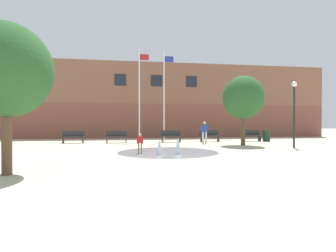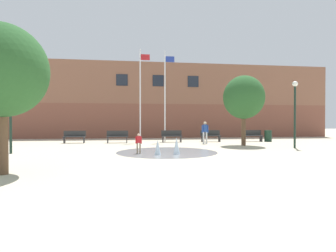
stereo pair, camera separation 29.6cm
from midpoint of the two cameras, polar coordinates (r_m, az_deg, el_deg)
name	(u,v)px [view 2 (the right image)]	position (r m, az deg, el deg)	size (l,w,h in m)	color
ground_plane	(205,167)	(9.14, 9.07, -8.84)	(100.00, 100.00, 0.00)	#BCB299
library_building	(156,102)	(28.77, -2.43, 5.16)	(36.00, 6.05, 7.47)	brown
splash_fountain	(167,150)	(13.09, 0.52, -5.18)	(5.16, 5.16, 0.82)	gray
park_bench_far_left	(74,137)	(20.56, -19.30, -2.19)	(1.60, 0.44, 0.91)	#28282D
park_bench_left_of_flagpoles	(117,136)	(19.98, -10.54, -2.25)	(1.60, 0.44, 0.91)	#28282D
park_bench_under_left_flagpole	(172,136)	(20.34, 1.23, -2.18)	(1.60, 0.44, 0.91)	#28282D
park_bench_under_right_flagpole	(211,136)	(21.07, 9.65, -2.09)	(1.60, 0.44, 0.91)	#28282D
park_bench_far_right	(252,136)	(22.11, 18.25, -1.98)	(1.60, 0.44, 0.91)	#28282D
child_with_pink_shirt	(139,142)	(12.92, -5.75, -3.43)	(0.31, 0.17, 0.99)	#89755B
adult_near_bench	(205,131)	(19.02, 8.51, -1.02)	(0.50, 0.37, 1.59)	silver
flagpole_left	(141,93)	(20.71, -5.57, 7.27)	(0.80, 0.10, 7.26)	silver
flagpole_right	(165,94)	(20.86, -0.17, 7.09)	(0.80, 0.10, 7.17)	silver
lamp_post_left_lane	(10,101)	(14.85, -30.60, 4.77)	(0.32, 0.32, 3.97)	#192D23
lamp_post_right_lane	(295,105)	(17.45, 26.35, 4.21)	(0.32, 0.32, 3.99)	#192D23
trash_can	(268,136)	(22.52, 21.30, -2.02)	(0.56, 0.56, 0.90)	#193323
street_tree_foreground	(2,71)	(9.09, -31.57, 10.19)	(2.57, 2.57, 4.41)	brown
street_tree_near_building	(244,97)	(18.14, 16.61, 5.97)	(2.69, 2.69, 4.63)	brown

